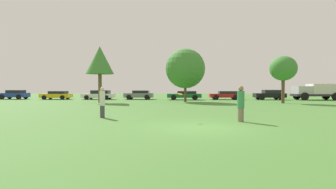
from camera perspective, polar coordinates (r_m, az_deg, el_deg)
The scene contains 15 objects.
ground_plane at distance 11.15m, azimuth 6.90°, elevation -7.08°, with size 120.00×120.00×0.00m, color #477A33.
person_thrower at distance 14.97m, azimuth -13.99°, elevation -1.59°, with size 0.30×0.30×1.69m.
person_catcher at distance 13.31m, azimuth 15.43°, elevation -1.87°, with size 0.34×0.34×1.74m.
frisbee at distance 13.15m, azimuth 2.60°, elevation 0.10°, with size 0.25×0.24×0.11m.
tree_0 at distance 29.90m, azimuth -14.50°, elevation 7.11°, with size 3.02×3.02×6.15m.
tree_1 at distance 30.50m, azimuth 3.76°, elevation 5.60°, with size 4.55×4.55×6.10m.
tree_2 at distance 30.39m, azimuth 23.61°, elevation 5.13°, with size 2.77×2.77×4.97m.
parked_car_blue at distance 42.98m, azimuth -30.22°, elevation 0.03°, with size 3.83×1.93×1.28m.
parked_car_yellow at distance 39.64m, azimuth -22.89°, elevation -0.10°, with size 4.06×2.02×1.15m.
parked_car_white at distance 37.57m, azimuth -14.67°, elevation -0.03°, with size 4.34×2.06×1.26m.
parked_car_grey at distance 36.76m, azimuth -6.20°, elevation -0.02°, with size 3.99×2.11×1.24m.
parked_car_green at distance 35.56m, azimuth 3.63°, elevation -0.10°, with size 4.55×2.12×1.17m.
parked_car_red at distance 36.84m, azimuth 12.31°, elevation -0.08°, with size 4.28×1.93×1.16m.
parked_car_black at distance 38.04m, azimuth 21.13°, elevation 0.01°, with size 4.00×1.96×1.33m.
delivery_truck_silver at distance 40.29m, azimuth 29.64°, elevation 0.71°, with size 6.31×2.60×2.12m.
Camera 1 is at (-0.82, -10.99, 1.67)m, focal length 28.25 mm.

